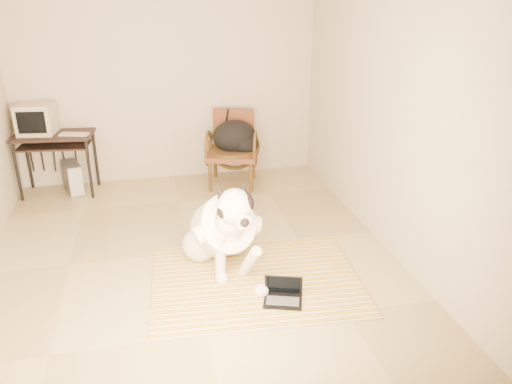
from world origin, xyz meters
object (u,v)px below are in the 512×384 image
object	(u,v)px
pc_tower	(73,177)
rattan_chair	(232,148)
dog	(223,229)
computer_desk	(54,143)
crt_monitor	(36,119)
laptop	(283,294)
backpack	(236,138)

from	to	relation	value
pc_tower	rattan_chair	distance (m)	2.13
pc_tower	dog	bearing A→B (deg)	-55.20
dog	computer_desk	bearing A→B (deg)	127.48
dog	crt_monitor	size ratio (longest dim) A/B	2.84
rattan_chair	crt_monitor	bearing A→B (deg)	174.75
dog	laptop	bearing A→B (deg)	-59.75
computer_desk	rattan_chair	world-z (taller)	rattan_chair
crt_monitor	backpack	world-z (taller)	crt_monitor
dog	backpack	xyz separation A→B (m)	(0.54, 2.13, 0.25)
pc_tower	backpack	world-z (taller)	backpack
crt_monitor	rattan_chair	distance (m)	2.49
crt_monitor	backpack	xyz separation A→B (m)	(2.48, -0.26, -0.33)
crt_monitor	computer_desk	bearing A→B (deg)	-26.39
laptop	backpack	bearing A→B (deg)	87.23
computer_desk	pc_tower	xyz separation A→B (m)	(0.15, 0.02, -0.49)
computer_desk	rattan_chair	distance (m)	2.27
pc_tower	backpack	bearing A→B (deg)	-5.06
backpack	computer_desk	bearing A→B (deg)	175.69
laptop	crt_monitor	bearing A→B (deg)	127.29
dog	crt_monitor	bearing A→B (deg)	129.11
crt_monitor	rattan_chair	world-z (taller)	crt_monitor
rattan_chair	backpack	distance (m)	0.17
backpack	rattan_chair	bearing A→B (deg)	143.17
crt_monitor	pc_tower	size ratio (longest dim) A/B	1.05
laptop	backpack	size ratio (longest dim) A/B	0.64
pc_tower	laptop	bearing A→B (deg)	-56.20
crt_monitor	pc_tower	world-z (taller)	crt_monitor
rattan_chair	pc_tower	bearing A→B (deg)	175.86
computer_desk	pc_tower	bearing A→B (deg)	6.23
dog	pc_tower	size ratio (longest dim) A/B	2.98
dog	crt_monitor	distance (m)	3.14
crt_monitor	backpack	bearing A→B (deg)	-6.02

